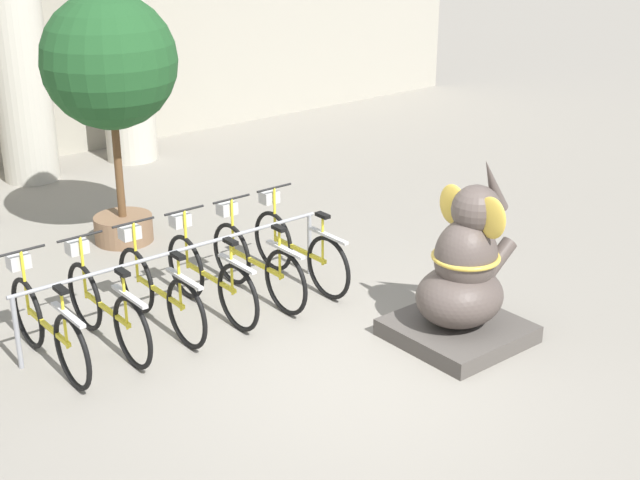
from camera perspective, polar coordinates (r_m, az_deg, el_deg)
ground_plane at (r=8.64m, az=1.84°, el=-8.05°), size 60.00×60.00×0.00m
column_middle at (r=14.23m, az=-19.10°, el=13.85°), size 1.05×1.05×5.16m
bike_rack at (r=9.45m, az=-9.08°, el=-1.53°), size 3.62×0.05×0.77m
bicycle_0 at (r=8.85m, az=-17.08°, el=-5.21°), size 0.48×1.76×1.05m
bicycle_1 at (r=9.05m, az=-13.56°, el=-4.20°), size 0.48×1.76×1.05m
bicycle_2 at (r=9.31m, az=-10.30°, el=-3.17°), size 0.48×1.76×1.05m
bicycle_3 at (r=9.57m, az=-7.12°, el=-2.26°), size 0.48×1.76×1.05m
bicycle_4 at (r=9.87m, az=-4.13°, el=-1.39°), size 0.48×1.76×1.05m
bicycle_5 at (r=10.21m, az=-1.42°, el=-0.52°), size 0.48×1.76×1.05m
elephant_statue at (r=8.99m, az=9.17°, el=-2.58°), size 1.21×1.21×1.88m
potted_tree at (r=11.23m, az=-13.31°, el=10.62°), size 1.65×1.65×3.16m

